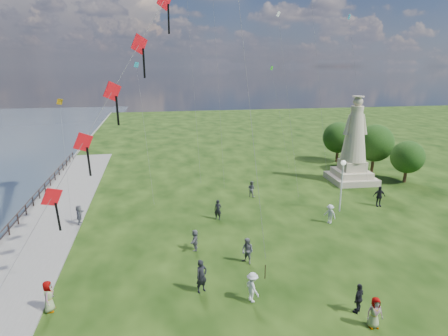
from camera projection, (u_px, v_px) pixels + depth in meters
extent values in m
cube|color=slate|center=(26.00, 259.00, 24.12)|extent=(5.00, 60.00, 0.10)
cylinder|color=black|center=(9.00, 230.00, 27.38)|extent=(0.11, 0.11, 1.00)
cylinder|color=black|center=(18.00, 219.00, 29.27)|extent=(0.11, 0.11, 1.00)
cylinder|color=black|center=(26.00, 210.00, 31.17)|extent=(0.11, 0.11, 1.00)
cylinder|color=black|center=(33.00, 202.00, 33.06)|extent=(0.11, 0.11, 1.00)
cylinder|color=black|center=(39.00, 195.00, 34.96)|extent=(0.11, 0.11, 1.00)
cylinder|color=black|center=(45.00, 188.00, 36.86)|extent=(0.11, 0.11, 1.00)
cylinder|color=black|center=(50.00, 182.00, 38.75)|extent=(0.11, 0.11, 1.00)
cylinder|color=black|center=(55.00, 177.00, 40.65)|extent=(0.11, 0.11, 1.00)
cylinder|color=black|center=(59.00, 172.00, 42.54)|extent=(0.11, 0.11, 1.00)
cylinder|color=black|center=(63.00, 167.00, 44.44)|extent=(0.11, 0.11, 1.00)
cylinder|color=black|center=(67.00, 163.00, 46.33)|extent=(0.11, 0.11, 1.00)
cylinder|color=black|center=(70.00, 159.00, 48.23)|extent=(0.11, 0.11, 1.00)
cylinder|color=black|center=(73.00, 156.00, 50.12)|extent=(0.11, 0.11, 1.00)
cube|color=beige|center=(351.00, 179.00, 40.57)|extent=(4.75, 4.75, 0.64)
cube|color=beige|center=(351.00, 173.00, 40.41)|extent=(3.62, 3.62, 0.64)
cube|color=beige|center=(352.00, 165.00, 40.18)|extent=(2.49, 2.49, 1.07)
cylinder|color=beige|center=(357.00, 108.00, 38.58)|extent=(1.36, 1.36, 0.43)
sphere|color=beige|center=(358.00, 102.00, 38.40)|extent=(0.99, 0.99, 0.99)
cylinder|color=beige|center=(359.00, 97.00, 38.27)|extent=(1.18, 1.18, 0.11)
cylinder|color=silver|center=(341.00, 188.00, 31.75)|extent=(0.13, 0.13, 4.20)
sphere|color=white|center=(343.00, 163.00, 31.16)|extent=(0.42, 0.42, 0.42)
cylinder|color=#382314|center=(373.00, 163.00, 43.97)|extent=(0.36, 0.36, 2.15)
sphere|color=black|center=(375.00, 143.00, 43.34)|extent=(4.31, 4.31, 4.31)
cylinder|color=#382314|center=(405.00, 175.00, 40.15)|extent=(0.36, 0.36, 1.72)
sphere|color=black|center=(408.00, 157.00, 39.64)|extent=(3.45, 3.45, 3.45)
cylinder|color=#382314|center=(337.00, 154.00, 48.75)|extent=(0.36, 0.36, 2.00)
sphere|color=black|center=(338.00, 137.00, 48.16)|extent=(3.99, 3.99, 3.99)
imported|color=black|center=(202.00, 276.00, 20.53)|extent=(0.83, 0.73, 1.90)
imported|color=#595960|center=(247.00, 251.00, 23.55)|extent=(0.90, 0.96, 1.69)
imported|color=silver|center=(252.00, 287.00, 19.71)|extent=(0.85, 1.19, 1.66)
imported|color=black|center=(359.00, 298.00, 18.81)|extent=(1.05, 0.96, 1.62)
imported|color=#595960|center=(375.00, 313.00, 17.74)|extent=(0.82, 0.56, 1.58)
imported|color=#595960|center=(79.00, 216.00, 29.25)|extent=(0.70, 1.48, 1.56)
imported|color=black|center=(218.00, 210.00, 30.37)|extent=(0.71, 0.61, 1.66)
imported|color=#595960|center=(251.00, 189.00, 35.74)|extent=(0.86, 0.87, 1.56)
imported|color=silver|center=(330.00, 214.00, 29.64)|extent=(0.98, 1.13, 1.56)
imported|color=black|center=(379.00, 196.00, 33.23)|extent=(1.16, 0.71, 1.86)
imported|color=#595960|center=(48.00, 296.00, 18.90)|extent=(0.53, 0.84, 1.68)
imported|color=#595960|center=(195.00, 240.00, 25.32)|extent=(0.90, 1.46, 1.46)
cube|color=red|center=(52.00, 197.00, 17.02)|extent=(0.87, 0.64, 1.03)
cube|color=black|center=(58.00, 217.00, 17.21)|extent=(0.10, 0.28, 1.48)
cube|color=red|center=(83.00, 142.00, 17.70)|extent=(0.87, 0.64, 1.03)
cube|color=black|center=(89.00, 162.00, 17.89)|extent=(0.10, 0.28, 1.48)
cube|color=red|center=(112.00, 91.00, 18.38)|extent=(0.87, 0.64, 1.03)
cube|color=black|center=(117.00, 111.00, 18.57)|extent=(0.10, 0.28, 1.48)
cube|color=red|center=(139.00, 44.00, 19.06)|extent=(0.87, 0.64, 1.03)
cube|color=black|center=(144.00, 63.00, 19.24)|extent=(0.10, 0.28, 1.48)
cube|color=red|center=(164.00, 0.00, 19.74)|extent=(0.87, 0.64, 1.03)
cube|color=black|center=(169.00, 19.00, 19.92)|extent=(0.10, 0.28, 1.48)
cylinder|color=black|center=(265.00, 272.00, 21.91)|extent=(0.06, 0.06, 0.90)
cube|color=teal|center=(136.00, 65.00, 34.86)|extent=(0.51, 0.39, 0.57)
cylinder|color=#595959|center=(145.00, 134.00, 34.18)|extent=(1.02, 5.02, 12.19)
cube|color=silver|center=(278.00, 14.00, 35.61)|extent=(0.51, 0.39, 0.57)
cylinder|color=#595959|center=(288.00, 106.00, 35.54)|extent=(1.02, 5.02, 16.86)
cylinder|color=#595959|center=(319.00, 88.00, 39.10)|extent=(1.02, 5.02, 19.69)
cylinder|color=#595959|center=(191.00, 50.00, 38.48)|extent=(1.02, 5.02, 27.23)
cube|color=green|center=(272.00, 68.00, 46.65)|extent=(0.51, 0.39, 0.57)
cylinder|color=#595959|center=(280.00, 118.00, 45.93)|extent=(1.02, 5.02, 11.84)
cube|color=orange|center=(60.00, 102.00, 31.84)|extent=(0.51, 0.39, 0.57)
cylinder|color=#595959|center=(66.00, 160.00, 30.76)|extent=(1.02, 5.01, 9.13)
cylinder|color=#595959|center=(215.00, 23.00, 36.37)|extent=(1.02, 5.02, 32.27)
cube|color=teal|center=(349.00, 17.00, 38.83)|extent=(0.51, 0.39, 0.57)
cylinder|color=#595959|center=(359.00, 102.00, 38.78)|extent=(1.02, 5.02, 17.02)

